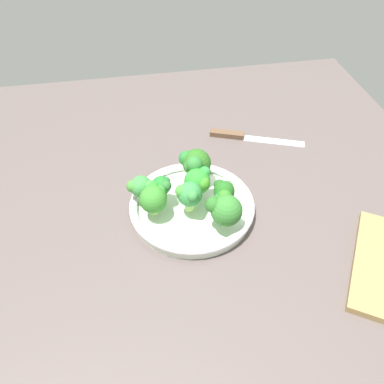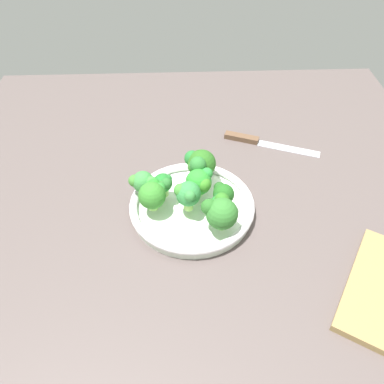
# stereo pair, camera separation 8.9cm
# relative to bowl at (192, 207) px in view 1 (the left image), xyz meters

# --- Properties ---
(ground_plane) EXTENTS (1.30, 1.30, 0.03)m
(ground_plane) POSITION_rel_bowl_xyz_m (-0.03, 0.02, -0.03)
(ground_plane) COLOR #584D4B
(bowl) EXTENTS (0.29, 0.29, 0.03)m
(bowl) POSITION_rel_bowl_xyz_m (0.00, 0.00, 0.00)
(bowl) COLOR white
(bowl) RESTS_ON ground_plane
(broccoli_floret_0) EXTENTS (0.05, 0.05, 0.06)m
(broccoli_floret_0) POSITION_rel_bowl_xyz_m (0.02, 0.07, 0.06)
(broccoli_floret_0) COLOR #98CA6B
(broccoli_floret_0) RESTS_ON bowl
(broccoli_floret_1) EXTENTS (0.05, 0.04, 0.06)m
(broccoli_floret_1) POSITION_rel_bowl_xyz_m (-0.02, -0.06, 0.05)
(broccoli_floret_1) COLOR #88BA57
(broccoli_floret_1) RESTS_ON bowl
(broccoli_floret_2) EXTENTS (0.06, 0.06, 0.07)m
(broccoli_floret_2) POSITION_rel_bowl_xyz_m (0.02, -0.01, 0.06)
(broccoli_floret_2) COLOR #92C15B
(broccoli_floret_2) RESTS_ON bowl
(broccoli_floret_3) EXTENTS (0.08, 0.07, 0.08)m
(broccoli_floret_3) POSITION_rel_bowl_xyz_m (-0.08, 0.02, 0.06)
(broccoli_floret_3) COLOR #87CA66
(broccoli_floret_3) RESTS_ON bowl
(broccoli_floret_4) EXTENTS (0.08, 0.08, 0.08)m
(broccoli_floret_4) POSITION_rel_bowl_xyz_m (0.07, 0.06, 0.06)
(broccoli_floret_4) COLOR #93CD6D
(broccoli_floret_4) RESTS_ON bowl
(broccoli_floret_5) EXTENTS (0.07, 0.06, 0.07)m
(broccoli_floret_5) POSITION_rel_bowl_xyz_m (0.01, -0.09, 0.05)
(broccoli_floret_5) COLOR #83BA53
(broccoli_floret_5) RESTS_ON bowl
(broccoli_floret_6) EXTENTS (0.06, 0.06, 0.07)m
(broccoli_floret_6) POSITION_rel_bowl_xyz_m (-0.02, 0.02, 0.06)
(broccoli_floret_6) COLOR #87C461
(broccoli_floret_6) RESTS_ON bowl
(broccoli_floret_7) EXTENTS (0.05, 0.07, 0.06)m
(broccoli_floret_7) POSITION_rel_bowl_xyz_m (-0.03, -0.11, 0.05)
(broccoli_floret_7) COLOR #7BBC58
(broccoli_floret_7) RESTS_ON bowl
(knife) EXTENTS (0.12, 0.26, 0.01)m
(knife) POSITION_rel_bowl_xyz_m (-0.26, 0.20, -0.01)
(knife) COLOR silver
(knife) RESTS_ON ground_plane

